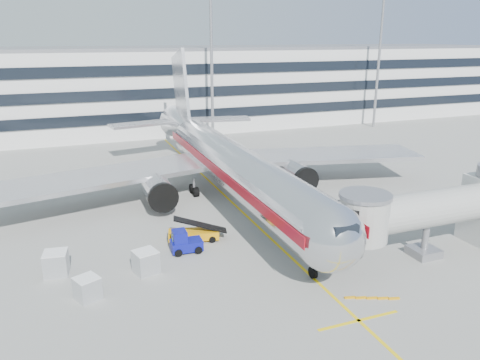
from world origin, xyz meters
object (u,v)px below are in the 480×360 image
object	(u,v)px
cargo_container_front	(87,288)
ramp_worker	(174,243)
baggage_tug	(184,243)
cargo_container_left	(56,263)
cargo_container_right	(146,262)
belt_loader	(194,234)
main_jet	(227,162)

from	to	relation	value
cargo_container_front	ramp_worker	size ratio (longest dim) A/B	1.18
baggage_tug	cargo_container_left	size ratio (longest dim) A/B	1.37
baggage_tug	cargo_container_right	distance (m)	4.41
belt_loader	main_jet	bearing A→B (deg)	56.09
cargo_container_left	cargo_container_front	size ratio (longest dim) A/B	0.98
main_jet	cargo_container_right	distance (m)	18.79
cargo_container_front	ramp_worker	bearing A→B (deg)	34.63
belt_loader	cargo_container_right	size ratio (longest dim) A/B	2.33
cargo_container_left	cargo_container_right	bearing A→B (deg)	-18.59
ramp_worker	cargo_container_left	bearing A→B (deg)	140.39
belt_loader	baggage_tug	xyz separation A→B (m)	(-1.37, -2.04, 0.22)
cargo_container_left	cargo_container_front	xyz separation A→B (m)	(2.00, -4.54, -0.12)
belt_loader	baggage_tug	distance (m)	2.47
main_jet	belt_loader	bearing A→B (deg)	-123.91
cargo_container_right	ramp_worker	bearing A→B (deg)	43.36
belt_loader	cargo_container_left	size ratio (longest dim) A/B	2.45
belt_loader	cargo_container_front	size ratio (longest dim) A/B	2.40
cargo_container_front	ramp_worker	distance (m)	8.96
main_jet	cargo_container_right	world-z (taller)	main_jet
belt_loader	ramp_worker	distance (m)	2.79
baggage_tug	cargo_container_right	bearing A→B (deg)	-146.45
cargo_container_left	baggage_tug	bearing A→B (deg)	1.46
baggage_tug	cargo_container_right	xyz separation A→B (m)	(-3.68, -2.44, 0.04)
baggage_tug	cargo_container_left	xyz separation A→B (m)	(-10.16, -0.26, 0.07)
main_jet	baggage_tug	distance (m)	14.73
baggage_tug	main_jet	bearing A→B (deg)	56.10
main_jet	cargo_container_right	bearing A→B (deg)	-129.16
baggage_tug	cargo_container_left	world-z (taller)	baggage_tug
main_jet	belt_loader	size ratio (longest dim) A/B	10.54
cargo_container_right	main_jet	bearing A→B (deg)	50.84
belt_loader	cargo_container_left	xyz separation A→B (m)	(-11.53, -2.30, 0.29)
baggage_tug	cargo_container_left	distance (m)	10.17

